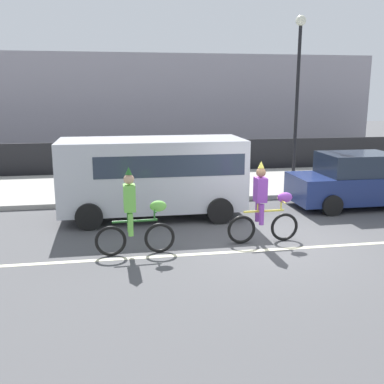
# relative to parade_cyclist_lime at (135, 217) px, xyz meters

# --- Properties ---
(ground_plane) EXTENTS (80.00, 80.00, 0.00)m
(ground_plane) POSITION_rel_parade_cyclist_lime_xyz_m (3.04, 0.27, -0.84)
(ground_plane) COLOR #4C4C4F
(road_centre_line) EXTENTS (36.00, 0.14, 0.01)m
(road_centre_line) POSITION_rel_parade_cyclist_lime_xyz_m (3.04, -0.23, -0.84)
(road_centre_line) COLOR beige
(road_centre_line) RESTS_ON ground
(sidewalk_curb) EXTENTS (60.00, 5.00, 0.15)m
(sidewalk_curb) POSITION_rel_parade_cyclist_lime_xyz_m (3.04, 6.77, -0.77)
(sidewalk_curb) COLOR #9E9B93
(sidewalk_curb) RESTS_ON ground
(fence_line) EXTENTS (40.00, 0.08, 1.40)m
(fence_line) POSITION_rel_parade_cyclist_lime_xyz_m (3.04, 9.67, -0.14)
(fence_line) COLOR black
(fence_line) RESTS_ON ground
(building_backdrop) EXTENTS (28.00, 8.00, 5.36)m
(building_backdrop) POSITION_rel_parade_cyclist_lime_xyz_m (-0.31, 18.27, 1.84)
(building_backdrop) COLOR #99939E
(building_backdrop) RESTS_ON ground
(parade_cyclist_lime) EXTENTS (1.72, 0.50, 1.92)m
(parade_cyclist_lime) POSITION_rel_parade_cyclist_lime_xyz_m (0.00, 0.00, 0.00)
(parade_cyclist_lime) COLOR black
(parade_cyclist_lime) RESTS_ON ground
(parade_cyclist_purple) EXTENTS (1.72, 0.50, 1.92)m
(parade_cyclist_purple) POSITION_rel_parade_cyclist_lime_xyz_m (2.97, 0.31, 0.00)
(parade_cyclist_purple) COLOR black
(parade_cyclist_purple) RESTS_ON ground
(parked_van_silver) EXTENTS (5.00, 2.22, 2.18)m
(parked_van_silver) POSITION_rel_parade_cyclist_lime_xyz_m (0.69, 2.97, 0.44)
(parked_van_silver) COLOR silver
(parked_van_silver) RESTS_ON ground
(parked_car_navy) EXTENTS (4.10, 1.92, 1.64)m
(parked_car_navy) POSITION_rel_parade_cyclist_lime_xyz_m (6.86, 3.04, -0.06)
(parked_car_navy) COLOR navy
(parked_car_navy) RESTS_ON ground
(street_lamp_post) EXTENTS (0.36, 0.36, 5.86)m
(street_lamp_post) POSITION_rel_parade_cyclist_lime_xyz_m (6.11, 6.25, 3.15)
(street_lamp_post) COLOR black
(street_lamp_post) RESTS_ON sidewalk_curb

